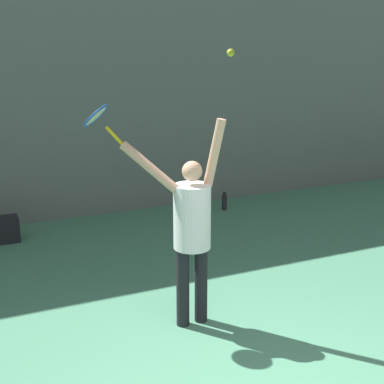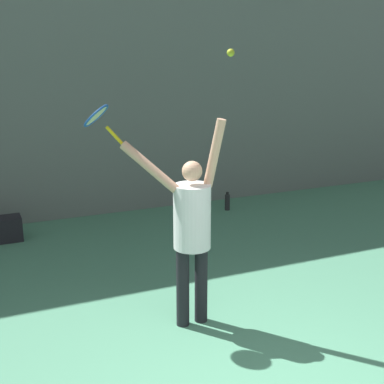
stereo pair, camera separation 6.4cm
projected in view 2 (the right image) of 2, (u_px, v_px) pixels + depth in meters
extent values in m
cube|color=slate|center=(89.00, 62.00, 8.40)|extent=(18.00, 0.10, 5.00)
cylinder|color=black|center=(183.00, 287.00, 5.32)|extent=(0.13, 0.13, 0.82)
cylinder|color=black|center=(201.00, 284.00, 5.40)|extent=(0.13, 0.13, 0.82)
cylinder|color=white|center=(192.00, 217.00, 5.17)|extent=(0.37, 0.37, 0.64)
sphere|color=#D8A884|center=(192.00, 171.00, 5.05)|extent=(0.20, 0.20, 0.20)
cylinder|color=#D8A884|center=(215.00, 153.00, 5.06)|extent=(0.23, 0.21, 0.67)
cylinder|color=#D8A884|center=(149.00, 167.00, 5.05)|extent=(0.51, 0.44, 0.48)
cylinder|color=yellow|center=(115.00, 136.00, 5.06)|extent=(0.17, 0.13, 0.19)
torus|color=#1E51A5|center=(96.00, 116.00, 5.04)|extent=(0.37, 0.38, 0.23)
cylinder|color=beige|center=(96.00, 116.00, 5.04)|extent=(0.30, 0.32, 0.18)
sphere|color=#CCDB2D|center=(231.00, 53.00, 4.78)|extent=(0.07, 0.07, 0.07)
cylinder|color=#262628|center=(227.00, 202.00, 9.24)|extent=(0.09, 0.09, 0.27)
cylinder|color=black|center=(227.00, 193.00, 9.20)|extent=(0.05, 0.05, 0.04)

